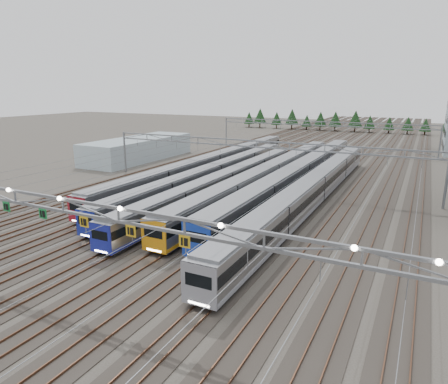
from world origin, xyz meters
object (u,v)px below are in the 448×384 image
at_px(train_f, 314,188).
at_px(gantry_far, 321,127).
at_px(train_d, 271,175).
at_px(gantry_near, 61,208).
at_px(train_c, 225,183).
at_px(train_e, 300,174).
at_px(train_b, 214,174).
at_px(gantry_mid, 257,149).
at_px(west_shed, 139,149).
at_px(train_a, 213,164).

xyz_separation_m(train_f, gantry_far, (-11.25, 50.39, 4.17)).
bearing_deg(train_d, gantry_near, -93.20).
distance_m(train_c, train_f, 13.63).
xyz_separation_m(train_d, train_e, (4.50, 1.94, 0.12)).
relative_size(train_b, train_e, 0.86).
distance_m(train_c, gantry_mid, 8.77).
bearing_deg(west_shed, train_e, -14.01).
height_order(train_f, west_shed, west_shed).
height_order(train_c, gantry_far, gantry_far).
bearing_deg(train_f, train_d, 144.98).
xyz_separation_m(gantry_mid, west_shed, (-35.21, 13.32, -3.92)).
height_order(train_d, west_shed, west_shed).
bearing_deg(train_f, train_b, 170.29).
relative_size(train_c, train_d, 0.83).
distance_m(train_c, west_shed, 38.86).
height_order(train_f, gantry_near, gantry_near).
distance_m(train_a, train_e, 18.24).
distance_m(train_c, gantry_near, 33.32).
xyz_separation_m(train_e, gantry_far, (-6.75, 42.15, 4.10)).
distance_m(train_a, gantry_near, 47.52).
bearing_deg(train_e, gantry_mid, -157.10).
bearing_deg(train_a, train_c, -55.42).
distance_m(train_c, gantry_far, 52.49).
distance_m(train_a, gantry_far, 41.01).
distance_m(train_e, train_f, 9.39).
height_order(train_c, train_d, train_d).
xyz_separation_m(train_e, train_f, (4.50, -8.25, -0.07)).
xyz_separation_m(train_c, train_f, (13.50, 1.87, 0.19)).
distance_m(train_e, west_shed, 43.25).
height_order(train_b, gantry_mid, gantry_mid).
bearing_deg(train_e, train_a, 170.72).
height_order(train_b, west_shed, west_shed).
distance_m(train_b, train_c, 6.69).
relative_size(train_c, train_f, 0.81).
height_order(gantry_far, west_shed, gantry_far).
bearing_deg(train_d, train_c, -118.83).
bearing_deg(train_d, train_b, -160.27).
bearing_deg(train_c, gantry_mid, 72.79).
relative_size(gantry_mid, west_shed, 1.88).
distance_m(train_b, train_f, 18.26).
distance_m(train_a, gantry_mid, 13.35).
height_order(train_d, train_f, train_f).
height_order(train_b, train_d, train_d).
distance_m(gantry_near, gantry_far, 85.12).
bearing_deg(gantry_near, train_b, 100.05).
bearing_deg(gantry_mid, gantry_near, -90.07).
bearing_deg(train_e, gantry_far, 99.10).
xyz_separation_m(gantry_near, gantry_far, (0.05, 85.12, -0.70)).
distance_m(train_d, gantry_near, 41.39).
xyz_separation_m(train_c, west_shed, (-32.96, 20.58, 0.44)).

